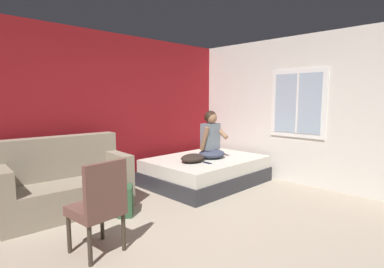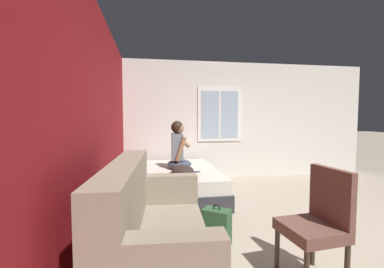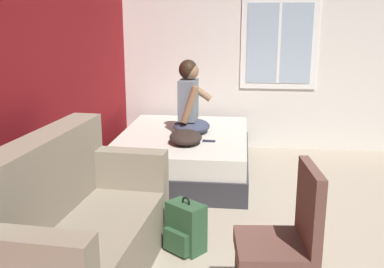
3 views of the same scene
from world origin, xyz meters
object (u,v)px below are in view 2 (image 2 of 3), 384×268
Objects in this scene: side_chair at (318,220)px; backpack at (216,228)px; throw_pillow at (182,170)px; cell_phone at (196,172)px; bed at (175,182)px; couch at (152,237)px; person_seated at (178,149)px.

backpack is at bearing 43.98° from side_chair.
cell_phone is (0.11, -0.25, -0.07)m from throw_pillow.
bed is 2.48m from couch.
side_chair is at bearing -159.77° from bed.
couch is at bearing 81.64° from side_chair.
side_chair is 2.39m from throw_pillow.
couch is 2.08m from throw_pillow.
throw_pillow reaches higher than backpack.
side_chair is (-2.64, -0.97, 0.30)m from bed.
throw_pillow is (-0.42, -0.08, 0.31)m from bed.
couch is 3.83× the size of backpack.
couch is 3.66× the size of throw_pillow.
person_seated is at bearing 1.17° from throw_pillow.
bed is 0.61m from person_seated.
bed is at bearing -10.54° from couch.
bed is 14.57× the size of cell_phone.
cell_phone is at bearing -20.24° from couch.
couch is at bearing 168.21° from person_seated.
couch is at bearing -17.36° from cell_phone.
backpack is 3.18× the size of cell_phone.
backpack is at bearing -174.39° from person_seated.
person_seated reaches higher than bed.
bed is 2.14× the size of side_chair.
backpack is at bearing -172.14° from bed.
person_seated is at bearing -11.79° from couch.
person_seated is 2.08m from backpack.
person_seated is 0.57m from throw_pillow.
backpack is 1.54m from throw_pillow.
cell_phone is at bearing 15.50° from side_chair.
side_chair is 6.81× the size of cell_phone.
bed is 1.20× the size of couch.
couch is at bearing 126.34° from backpack.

